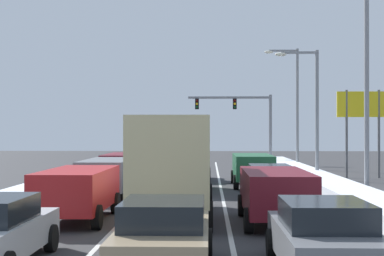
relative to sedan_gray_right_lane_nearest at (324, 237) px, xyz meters
name	(u,v)px	position (x,y,z in m)	size (l,w,h in m)	color
ground_plane	(182,202)	(-3.44, 11.88, -0.76)	(122.98, 122.98, 0.00)	#333335
lane_stripe_between_right_lane_and_center_lane	(221,190)	(-1.74, 16.62, -0.76)	(0.14, 52.03, 0.01)	silver
lane_stripe_between_center_lane_and_left_lane	(152,190)	(-5.14, 16.62, -0.76)	(0.14, 52.03, 0.01)	silver
snow_bank_right_shoulder	(330,185)	(3.56, 16.62, -0.49)	(2.00, 52.03, 0.54)	silver
snow_bank_left_shoulder	(46,185)	(-10.44, 16.62, -0.53)	(1.24, 52.03, 0.46)	silver
sedan_gray_right_lane_nearest	(324,237)	(0.00, 0.00, 0.00)	(2.00, 4.50, 1.51)	slate
suv_maroon_right_lane_second	(275,192)	(-0.25, 6.38, 0.25)	(2.16, 4.90, 1.67)	maroon
sedan_black_right_lane_third	(269,182)	(0.19, 12.59, 0.00)	(2.00, 4.50, 1.51)	black
suv_green_right_lane_fourth	(253,167)	(-0.04, 18.83, 0.25)	(2.16, 4.90, 1.67)	#1E5633
sedan_tan_center_lane_nearest	(164,236)	(-3.26, 0.03, 0.00)	(2.00, 4.50, 1.51)	#937F60
box_truck_center_lane_second	(174,162)	(-3.49, 7.19, 1.14)	(2.53, 7.20, 3.36)	silver
suv_charcoal_center_lane_third	(188,170)	(-3.37, 16.18, 0.25)	(2.16, 4.90, 1.67)	#38383D
sedan_navy_center_lane_fourth	(194,167)	(-3.26, 22.46, 0.00)	(2.00, 4.50, 1.51)	navy
suv_red_left_lane_second	(78,189)	(-6.61, 6.87, 0.25)	(2.16, 4.90, 1.67)	maroon
suv_gray_left_lane_third	(108,174)	(-6.79, 13.44, 0.25)	(2.16, 4.90, 1.67)	slate
suv_maroon_left_lane_fourth	(124,166)	(-7.01, 19.92, 0.25)	(2.16, 4.90, 1.67)	maroon
traffic_light_gantry	(244,114)	(0.82, 40.25, 3.73)	(7.54, 0.47, 6.20)	slate
street_lamp_right_near	(359,72)	(4.39, 14.25, 4.78)	(2.66, 0.36, 9.42)	gray
street_lamp_right_mid	(311,101)	(3.88, 23.71, 3.97)	(2.66, 0.36, 7.88)	gray
street_lamp_right_far	(293,98)	(4.16, 33.17, 4.73)	(2.66, 0.36, 9.32)	gray
roadside_sign_right	(363,114)	(7.25, 24.58, 3.25)	(3.20, 0.16, 5.50)	#59595B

